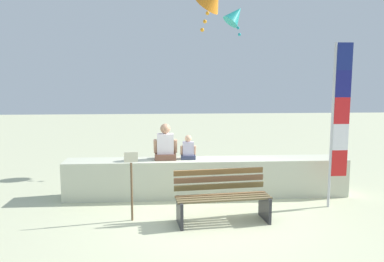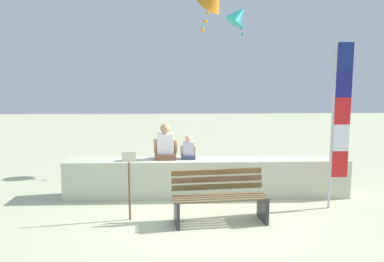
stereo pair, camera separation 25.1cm
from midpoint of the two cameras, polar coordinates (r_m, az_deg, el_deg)
name	(u,v)px [view 1 (the left image)]	position (r m, az deg, el deg)	size (l,w,h in m)	color
ground_plane	(214,218)	(7.23, 2.24, -12.49)	(40.00, 40.00, 0.00)	beige
seawall_ledge	(207,177)	(8.36, 1.32, -6.78)	(5.93, 0.65, 0.80)	beige
park_bench	(222,198)	(6.96, 3.35, -9.68)	(1.70, 0.78, 0.88)	brown
person_adult	(165,145)	(8.23, -4.77, -2.11)	(0.49, 0.36, 0.75)	brown
person_child	(188,150)	(8.25, -1.43, -2.73)	(0.33, 0.24, 0.51)	#313755
flag_banner	(338,117)	(7.89, 19.65, 1.93)	(0.36, 0.05, 3.15)	#B7B7BC
kite_teal	(236,15)	(10.97, 5.68, 16.44)	(0.75, 0.63, 0.92)	teal
sign_post	(131,180)	(6.98, -9.84, -7.07)	(0.24, 0.06, 1.23)	brown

